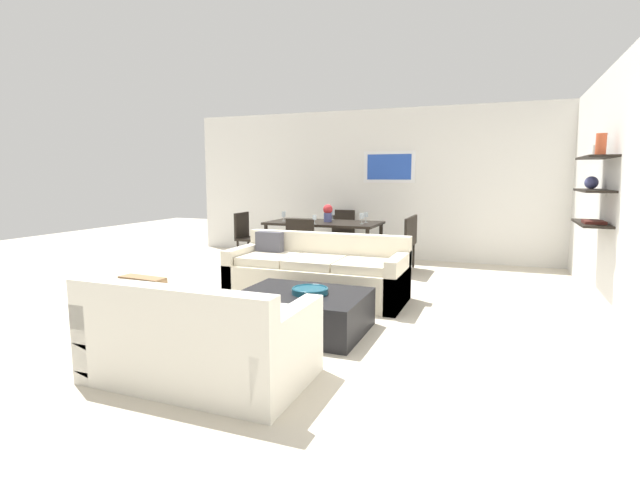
# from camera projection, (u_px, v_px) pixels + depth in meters

# --- Properties ---
(ground_plane) EXTENTS (18.00, 18.00, 0.00)m
(ground_plane) POSITION_uv_depth(u_px,v_px,m) (317.00, 306.00, 5.48)
(ground_plane) COLOR beige
(back_wall_unit) EXTENTS (8.40, 0.09, 2.70)m
(back_wall_unit) POSITION_uv_depth(u_px,v_px,m) (404.00, 184.00, 8.45)
(back_wall_unit) COLOR silver
(back_wall_unit) RESTS_ON ground
(right_wall_shelf_unit) EXTENTS (0.34, 8.20, 2.70)m
(right_wall_shelf_unit) POSITION_uv_depth(u_px,v_px,m) (616.00, 191.00, 4.78)
(right_wall_shelf_unit) COLOR silver
(right_wall_shelf_unit) RESTS_ON ground
(sofa_beige) EXTENTS (2.16, 0.90, 0.78)m
(sofa_beige) POSITION_uv_depth(u_px,v_px,m) (317.00, 275.00, 5.80)
(sofa_beige) COLOR beige
(sofa_beige) RESTS_ON ground
(loveseat_white) EXTENTS (1.60, 0.90, 0.78)m
(loveseat_white) POSITION_uv_depth(u_px,v_px,m) (198.00, 341.00, 3.48)
(loveseat_white) COLOR silver
(loveseat_white) RESTS_ON ground
(coffee_table) EXTENTS (1.22, 0.95, 0.38)m
(coffee_table) POSITION_uv_depth(u_px,v_px,m) (302.00, 312.00, 4.58)
(coffee_table) COLOR black
(coffee_table) RESTS_ON ground
(decorative_bowl) EXTENTS (0.35, 0.35, 0.06)m
(decorative_bowl) POSITION_uv_depth(u_px,v_px,m) (310.00, 290.00, 4.52)
(decorative_bowl) COLOR navy
(decorative_bowl) RESTS_ON coffee_table
(dining_table) EXTENTS (1.84, 0.98, 0.75)m
(dining_table) POSITION_uv_depth(u_px,v_px,m) (324.00, 226.00, 7.81)
(dining_table) COLOR black
(dining_table) RESTS_ON ground
(dining_chair_foot) EXTENTS (0.44, 0.44, 0.88)m
(dining_chair_foot) POSITION_uv_depth(u_px,v_px,m) (303.00, 244.00, 7.00)
(dining_chair_foot) COLOR black
(dining_chair_foot) RESTS_ON ground
(dining_chair_left_near) EXTENTS (0.44, 0.44, 0.88)m
(dining_chair_left_near) POSITION_uv_depth(u_px,v_px,m) (248.00, 234.00, 8.10)
(dining_chair_left_near) COLOR black
(dining_chair_left_near) RESTS_ON ground
(dining_chair_head) EXTENTS (0.44, 0.44, 0.88)m
(dining_chair_head) POSITION_uv_depth(u_px,v_px,m) (341.00, 231.00, 8.66)
(dining_chair_head) COLOR black
(dining_chair_head) RESTS_ON ground
(dining_chair_right_near) EXTENTS (0.44, 0.44, 0.88)m
(dining_chair_right_near) POSITION_uv_depth(u_px,v_px,m) (401.00, 242.00, 7.15)
(dining_chair_right_near) COLOR black
(dining_chair_right_near) RESTS_ON ground
(dining_chair_right_far) EXTENTS (0.44, 0.44, 0.88)m
(dining_chair_right_far) POSITION_uv_depth(u_px,v_px,m) (406.00, 239.00, 7.56)
(dining_chair_right_far) COLOR black
(dining_chair_right_far) RESTS_ON ground
(wine_glass_foot) EXTENTS (0.06, 0.06, 0.15)m
(wine_glass_foot) POSITION_uv_depth(u_px,v_px,m) (315.00, 218.00, 7.39)
(wine_glass_foot) COLOR silver
(wine_glass_foot) RESTS_ON dining_table
(wine_glass_right_near) EXTENTS (0.07, 0.07, 0.17)m
(wine_glass_right_near) POSITION_uv_depth(u_px,v_px,m) (362.00, 216.00, 7.43)
(wine_glass_right_near) COLOR silver
(wine_glass_right_near) RESTS_ON dining_table
(wine_glass_head) EXTENTS (0.07, 0.07, 0.18)m
(wine_glass_head) POSITION_uv_depth(u_px,v_px,m) (333.00, 213.00, 8.18)
(wine_glass_head) COLOR silver
(wine_glass_head) RESTS_ON dining_table
(wine_glass_right_far) EXTENTS (0.07, 0.07, 0.17)m
(wine_glass_right_far) POSITION_uv_depth(u_px,v_px,m) (366.00, 215.00, 7.65)
(wine_glass_right_far) COLOR silver
(wine_glass_right_far) RESTS_ON dining_table
(wine_glass_left_near) EXTENTS (0.07, 0.07, 0.16)m
(wine_glass_left_near) POSITION_uv_depth(u_px,v_px,m) (284.00, 214.00, 7.92)
(wine_glass_left_near) COLOR silver
(wine_glass_left_near) RESTS_ON dining_table
(centerpiece_vase) EXTENTS (0.16, 0.16, 0.29)m
(centerpiece_vase) POSITION_uv_depth(u_px,v_px,m) (328.00, 212.00, 7.78)
(centerpiece_vase) COLOR #4C518C
(centerpiece_vase) RESTS_ON dining_table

